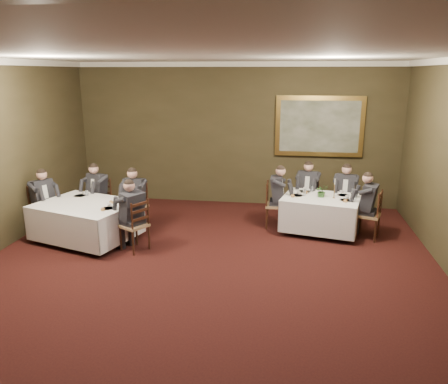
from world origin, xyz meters
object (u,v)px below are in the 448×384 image
(chair_sec_backleft, at_px, (100,210))
(candlestick, at_px, (334,191))
(table_second, at_px, (86,219))
(diner_sec_backright, at_px, (136,206))
(chair_sec_endright, at_px, (135,236))
(painting, at_px, (319,126))
(diner_sec_backleft, at_px, (99,200))
(chair_main_backright, at_px, (344,211))
(chair_sec_backright, at_px, (137,216))
(diner_sec_endright, at_px, (134,224))
(table_main, at_px, (320,212))
(chair_main_endright, at_px, (368,225))
(chair_sec_endleft, at_px, (44,218))
(diner_main_backleft, at_px, (308,197))
(diner_main_endleft, at_px, (276,204))
(centerpiece, at_px, (322,190))
(diner_main_backright, at_px, (345,201))
(diner_sec_endleft, at_px, (43,208))
(chair_main_endleft, at_px, (275,214))
(diner_main_endright, at_px, (369,214))
(chair_main_backleft, at_px, (307,207))

(chair_sec_backleft, xyz_separation_m, candlestick, (5.07, 0.06, 0.64))
(table_second, bearing_deg, diner_sec_backright, 45.01)
(chair_sec_endright, relative_size, painting, 0.48)
(diner_sec_backleft, xyz_separation_m, chair_sec_endright, (1.32, -1.40, -0.23))
(chair_main_backright, xyz_separation_m, diner_sec_backright, (-4.44, -1.08, 0.23))
(table_second, distance_m, chair_sec_endright, 1.19)
(chair_main_backright, distance_m, chair_sec_backright, 4.56)
(diner_sec_endright, bearing_deg, table_main, -35.90)
(chair_main_endright, distance_m, diner_sec_endright, 4.64)
(chair_sec_backleft, xyz_separation_m, diner_sec_backleft, (-0.00, -0.01, 0.23))
(chair_sec_backleft, height_order, candlestick, candlestick)
(chair_main_endright, relative_size, chair_sec_endleft, 1.00)
(diner_sec_endright, bearing_deg, chair_sec_endleft, 103.92)
(diner_main_backleft, relative_size, diner_sec_backright, 1.00)
(diner_sec_backleft, bearing_deg, table_main, -156.47)
(diner_main_endleft, bearing_deg, centerpiece, 78.70)
(diner_sec_endright, distance_m, candlestick, 4.06)
(diner_sec_backright, distance_m, centerpiece, 3.91)
(diner_sec_backright, height_order, painting, painting)
(diner_main_backleft, relative_size, diner_main_backright, 1.00)
(chair_main_backright, height_order, chair_sec_endleft, same)
(diner_main_backright, bearing_deg, diner_sec_endleft, 25.78)
(chair_main_endleft, xyz_separation_m, diner_sec_backleft, (-3.88, -0.31, 0.23))
(diner_main_endleft, bearing_deg, chair_main_backright, 107.29)
(chair_sec_endright, bearing_deg, chair_main_endright, -42.75)
(diner_main_endright, bearing_deg, chair_sec_backright, 111.20)
(diner_main_backleft, distance_m, diner_main_endright, 1.57)
(table_main, xyz_separation_m, chair_main_endright, (0.95, -0.21, -0.17))
(chair_main_endright, distance_m, diner_main_endright, 0.23)
(chair_sec_endleft, relative_size, candlestick, 2.36)
(table_main, xyz_separation_m, diner_main_backright, (0.57, 0.67, 0.06))
(table_second, distance_m, diner_sec_backright, 1.07)
(diner_sec_endright, bearing_deg, chair_sec_backright, 48.97)
(diner_main_backleft, xyz_separation_m, candlestick, (0.49, -0.87, 0.41))
(diner_sec_backright, bearing_deg, diner_main_backleft, -156.37)
(chair_main_backright, distance_m, diner_sec_backleft, 5.45)
(diner_main_backleft, relative_size, diner_sec_endleft, 1.00)
(chair_sec_backleft, xyz_separation_m, chair_sec_endright, (1.32, -1.41, 0.00))
(diner_sec_backleft, relative_size, diner_sec_endleft, 1.00)
(chair_sec_backleft, bearing_deg, diner_sec_backleft, 90.00)
(diner_main_endleft, bearing_deg, chair_sec_backleft, -85.97)
(chair_main_backleft, bearing_deg, diner_sec_endleft, 30.50)
(diner_sec_backright, xyz_separation_m, diner_sec_endleft, (-1.87, -0.41, 0.00))
(diner_main_endleft, height_order, chair_sec_endleft, diner_main_endleft)
(chair_main_endright, bearing_deg, chair_main_backleft, 67.00)
(diner_sec_backleft, relative_size, painting, 0.65)
(diner_main_backleft, relative_size, chair_main_endleft, 1.35)
(chair_sec_endleft, height_order, painting, painting)
(chair_main_backright, relative_size, chair_sec_endleft, 1.00)
(chair_main_endright, xyz_separation_m, chair_sec_backright, (-4.81, -0.18, 0.00))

